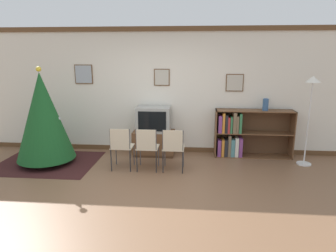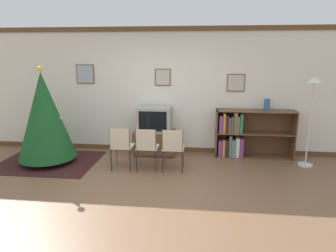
# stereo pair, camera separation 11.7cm
# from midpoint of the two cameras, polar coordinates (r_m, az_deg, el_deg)

# --- Properties ---
(ground_plane) EXTENTS (24.00, 24.00, 0.00)m
(ground_plane) POSITION_cam_midpoint_polar(r_m,az_deg,el_deg) (4.83, -4.20, -12.80)
(ground_plane) COLOR brown
(wall_back) EXTENTS (8.77, 0.11, 2.70)m
(wall_back) POSITION_cam_midpoint_polar(r_m,az_deg,el_deg) (6.58, -0.90, 6.66)
(wall_back) COLOR silver
(wall_back) RESTS_ON ground_plane
(area_rug) EXTENTS (1.94, 1.54, 0.01)m
(area_rug) POSITION_cam_midpoint_polar(r_m,az_deg,el_deg) (6.58, -21.23, -6.37)
(area_rug) COLOR #381919
(area_rug) RESTS_ON ground_plane
(christmas_tree) EXTENTS (1.12, 1.12, 1.91)m
(christmas_tree) POSITION_cam_midpoint_polar(r_m,az_deg,el_deg) (6.33, -21.96, 1.79)
(christmas_tree) COLOR maroon
(christmas_tree) RESTS_ON area_rug
(tv_console) EXTENTS (0.88, 0.49, 0.53)m
(tv_console) POSITION_cam_midpoint_polar(r_m,az_deg,el_deg) (6.51, -2.04, -3.20)
(tv_console) COLOR #4C311E
(tv_console) RESTS_ON ground_plane
(television) EXTENTS (0.71, 0.47, 0.53)m
(television) POSITION_cam_midpoint_polar(r_m,az_deg,el_deg) (6.38, -2.09, 1.33)
(television) COLOR #9E9E99
(television) RESTS_ON tv_console
(folding_chair_left) EXTENTS (0.40, 0.40, 0.82)m
(folding_chair_left) POSITION_cam_midpoint_polar(r_m,az_deg,el_deg) (5.67, -8.29, -3.70)
(folding_chair_left) COLOR beige
(folding_chair_left) RESTS_ON ground_plane
(folding_chair_center) EXTENTS (0.40, 0.40, 0.82)m
(folding_chair_center) POSITION_cam_midpoint_polar(r_m,az_deg,el_deg) (5.57, -3.44, -3.89)
(folding_chair_center) COLOR beige
(folding_chair_center) RESTS_ON ground_plane
(folding_chair_right) EXTENTS (0.40, 0.40, 0.82)m
(folding_chair_right) POSITION_cam_midpoint_polar(r_m,az_deg,el_deg) (5.51, 1.55, -4.06)
(folding_chair_right) COLOR beige
(folding_chair_right) RESTS_ON ground_plane
(bookshelf) EXTENTS (1.61, 0.36, 1.01)m
(bookshelf) POSITION_cam_midpoint_polar(r_m,az_deg,el_deg) (6.52, 14.20, -1.71)
(bookshelf) COLOR brown
(bookshelf) RESTS_ON ground_plane
(vase) EXTENTS (0.12, 0.12, 0.25)m
(vase) POSITION_cam_midpoint_polar(r_m,az_deg,el_deg) (6.47, 18.81, 3.86)
(vase) COLOR #335684
(vase) RESTS_ON bookshelf
(standing_lamp) EXTENTS (0.28, 0.28, 1.75)m
(standing_lamp) POSITION_cam_midpoint_polar(r_m,az_deg,el_deg) (6.26, 26.33, 4.81)
(standing_lamp) COLOR silver
(standing_lamp) RESTS_ON ground_plane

